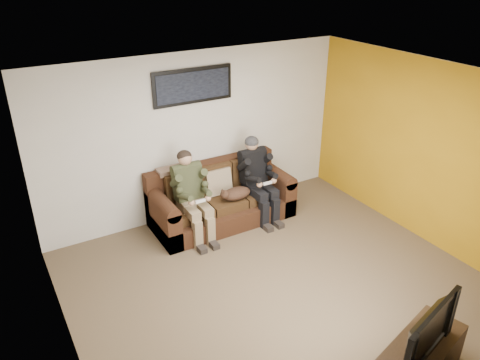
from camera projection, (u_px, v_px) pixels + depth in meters
floor at (277, 284)px, 6.03m from camera, size 5.00×5.00×0.00m
ceiling at (286, 85)px, 4.89m from camera, size 5.00×5.00×0.00m
wall_back at (197, 136)px, 7.21m from camera, size 5.00×0.00×5.00m
wall_front at (443, 309)px, 3.71m from camera, size 5.00×0.00×5.00m
wall_left at (59, 258)px, 4.33m from camera, size 0.00×4.50×4.50m
wall_right at (427, 153)px, 6.59m from camera, size 0.00×4.50×4.50m
accent_wall_right at (426, 153)px, 6.59m from camera, size 0.00×4.50×4.50m
sofa at (220, 200)px, 7.37m from camera, size 2.19×0.95×0.90m
throw_pillow at (218, 182)px, 7.27m from camera, size 0.42×0.20×0.42m
throw_blanket at (172, 170)px, 7.03m from camera, size 0.45×0.22×0.08m
person_left at (191, 191)px, 6.80m from camera, size 0.51×0.87×1.29m
person_right at (257, 174)px, 7.31m from camera, size 0.51×0.86×1.30m
cat at (235, 194)px, 7.12m from camera, size 0.66×0.26×0.24m
framed_poster at (193, 86)px, 6.80m from camera, size 1.25×0.05×0.52m
television at (421, 329)px, 4.31m from camera, size 0.98×0.37×0.56m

